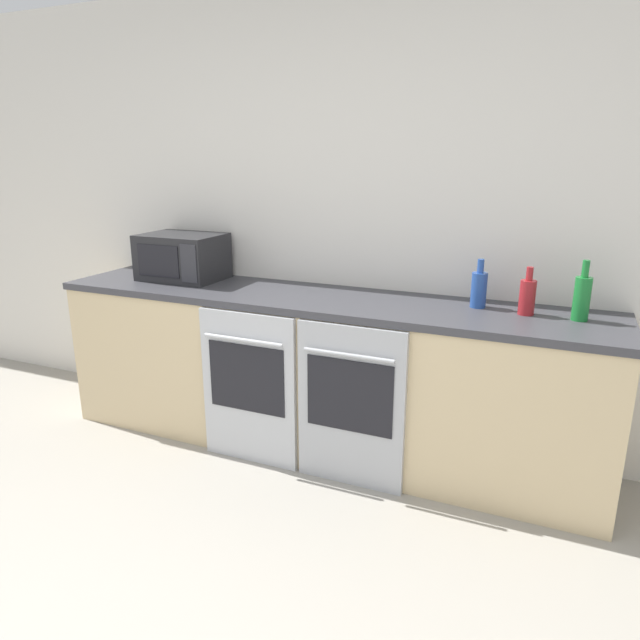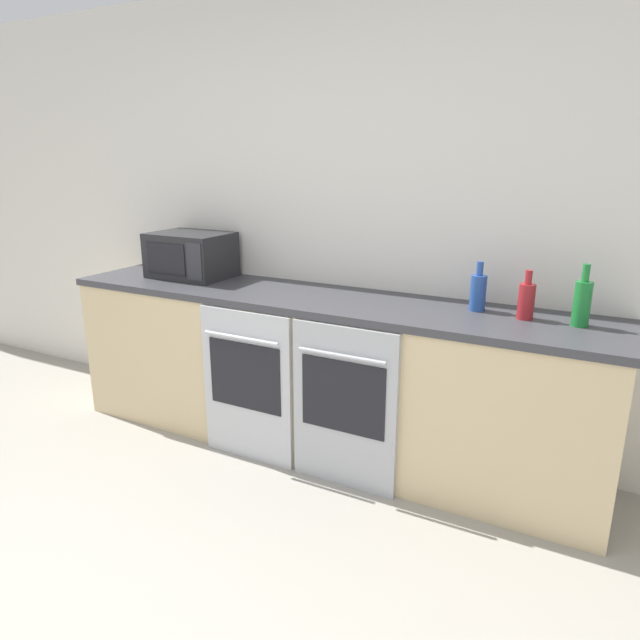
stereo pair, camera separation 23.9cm
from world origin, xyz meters
name	(u,v)px [view 2 (the right image)]	position (x,y,z in m)	size (l,w,h in m)	color
wall_back	(345,220)	(0.00, 2.44, 1.30)	(10.00, 0.06, 2.60)	silver
counter_back	(319,373)	(0.00, 2.11, 0.46)	(3.15, 0.63, 0.91)	#D1B789
oven_left	(247,386)	(-0.28, 1.79, 0.44)	(0.57, 0.06, 0.87)	#B7BABF
oven_right	(344,407)	(0.31, 1.79, 0.44)	(0.57, 0.06, 0.87)	#A8AAAF
microwave	(191,255)	(-0.96, 2.19, 1.05)	(0.49, 0.37, 0.28)	#232326
bottle_blue	(478,291)	(0.84, 2.22, 1.01)	(0.08, 0.08, 0.25)	#234793
bottle_red	(526,300)	(1.08, 2.17, 1.01)	(0.08, 0.08, 0.24)	maroon
bottle_green	(582,302)	(1.32, 2.16, 1.03)	(0.08, 0.08, 0.29)	#19722D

